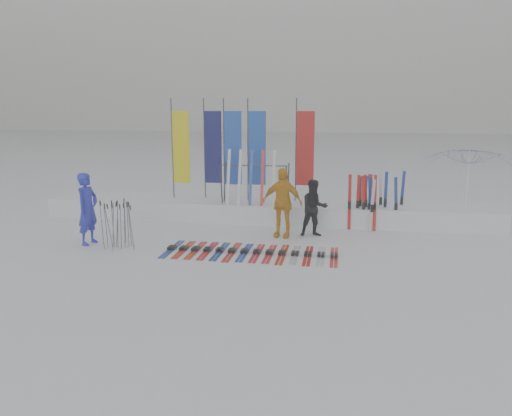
% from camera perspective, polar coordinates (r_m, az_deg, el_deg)
% --- Properties ---
extents(ground, '(120.00, 120.00, 0.00)m').
position_cam_1_polar(ground, '(11.46, -2.34, -6.45)').
color(ground, white).
rests_on(ground, ground).
extents(snow_bank, '(14.00, 1.60, 0.60)m').
position_cam_1_polar(snow_bank, '(15.77, 1.11, -0.32)').
color(snow_bank, white).
rests_on(snow_bank, ground).
extents(person_blue, '(0.56, 0.75, 1.88)m').
position_cam_1_polar(person_blue, '(13.62, -18.68, -0.08)').
color(person_blue, '#2129C0').
rests_on(person_blue, ground).
extents(person_black, '(0.92, 0.81, 1.58)m').
position_cam_1_polar(person_black, '(13.82, 6.67, -0.03)').
color(person_black, black).
rests_on(person_black, ground).
extents(person_yellow, '(1.18, 0.65, 1.92)m').
position_cam_1_polar(person_yellow, '(13.64, 2.99, 0.61)').
color(person_yellow, orange).
rests_on(person_yellow, ground).
extents(tent_canopy, '(3.50, 3.52, 2.41)m').
position_cam_1_polar(tent_canopy, '(16.19, 22.93, 2.33)').
color(tent_canopy, white).
rests_on(tent_canopy, ground).
extents(ski_row, '(4.22, 1.70, 0.07)m').
position_cam_1_polar(ski_row, '(12.29, -0.56, -5.03)').
color(ski_row, navy).
rests_on(ski_row, ground).
extents(pole_cluster, '(0.87, 0.83, 1.26)m').
position_cam_1_polar(pole_cluster, '(13.08, -15.48, -1.86)').
color(pole_cluster, '#595B60').
rests_on(pole_cluster, ground).
extents(feather_flags, '(4.56, 0.24, 3.20)m').
position_cam_1_polar(feather_flags, '(15.89, -2.26, 6.85)').
color(feather_flags, '#383A3F').
rests_on(feather_flags, ground).
extents(ski_rack, '(2.04, 0.80, 1.23)m').
position_cam_1_polar(ski_rack, '(15.23, -0.13, 3.40)').
color(ski_rack, '#383A3F').
rests_on(ski_rack, ground).
extents(upright_skis, '(1.66, 1.17, 1.67)m').
position_cam_1_polar(upright_skis, '(15.11, 13.07, 0.74)').
color(upright_skis, red).
rests_on(upright_skis, ground).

